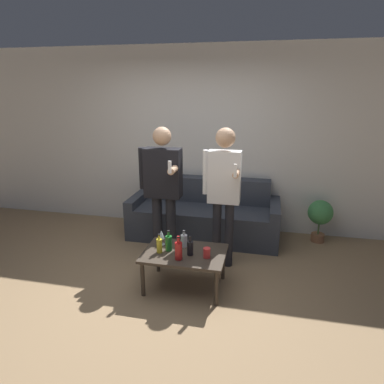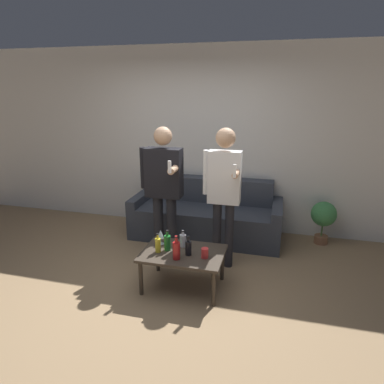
{
  "view_description": "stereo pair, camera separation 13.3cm",
  "coord_description": "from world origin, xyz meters",
  "px_view_note": "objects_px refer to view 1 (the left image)",
  "views": [
    {
      "loc": [
        1.1,
        -3.0,
        2.1
      ],
      "look_at": [
        0.27,
        0.68,
        0.95
      ],
      "focal_mm": 32.0,
      "sensor_mm": 36.0,
      "label": 1
    },
    {
      "loc": [
        1.23,
        -2.97,
        2.1
      ],
      "look_at": [
        0.27,
        0.68,
        0.95
      ],
      "focal_mm": 32.0,
      "sensor_mm": 36.0,
      "label": 2
    }
  ],
  "objects_px": {
    "couch": "(204,216)",
    "bottle_orange": "(179,250)",
    "coffee_table": "(185,256)",
    "person_standing_left": "(163,184)",
    "person_standing_right": "(224,186)"
  },
  "relations": [
    {
      "from": "coffee_table",
      "to": "person_standing_right",
      "type": "xyz_separation_m",
      "value": [
        0.33,
        0.58,
        0.65
      ]
    },
    {
      "from": "person_standing_right",
      "to": "couch",
      "type": "bearing_deg",
      "value": 114.65
    },
    {
      "from": "coffee_table",
      "to": "person_standing_left",
      "type": "height_order",
      "value": "person_standing_left"
    },
    {
      "from": "couch",
      "to": "person_standing_left",
      "type": "relative_size",
      "value": 1.28
    },
    {
      "from": "coffee_table",
      "to": "couch",
      "type": "bearing_deg",
      "value": 92.0
    },
    {
      "from": "couch",
      "to": "person_standing_right",
      "type": "bearing_deg",
      "value": -65.35
    },
    {
      "from": "person_standing_left",
      "to": "person_standing_right",
      "type": "bearing_deg",
      "value": -5.95
    },
    {
      "from": "couch",
      "to": "bottle_orange",
      "type": "xyz_separation_m",
      "value": [
        0.03,
        -1.56,
        0.22
      ]
    },
    {
      "from": "coffee_table",
      "to": "bottle_orange",
      "type": "bearing_deg",
      "value": -97.94
    },
    {
      "from": "bottle_orange",
      "to": "person_standing_left",
      "type": "xyz_separation_m",
      "value": [
        -0.41,
        0.82,
        0.46
      ]
    },
    {
      "from": "bottle_orange",
      "to": "person_standing_right",
      "type": "distance_m",
      "value": 0.96
    },
    {
      "from": "bottle_orange",
      "to": "person_standing_right",
      "type": "height_order",
      "value": "person_standing_right"
    },
    {
      "from": "couch",
      "to": "person_standing_right",
      "type": "distance_m",
      "value": 1.15
    },
    {
      "from": "bottle_orange",
      "to": "person_standing_right",
      "type": "xyz_separation_m",
      "value": [
        0.35,
        0.74,
        0.5
      ]
    },
    {
      "from": "coffee_table",
      "to": "person_standing_left",
      "type": "distance_m",
      "value": 0.99
    }
  ]
}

